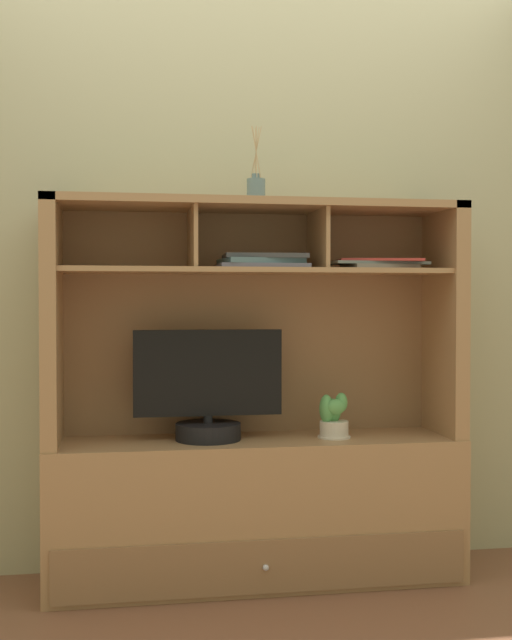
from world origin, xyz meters
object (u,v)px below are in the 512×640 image
(magazine_stack_centre, at_px, (262,262))
(magazine_stack_left, at_px, (378,264))
(media_console, at_px, (256,463))
(potted_orchid, at_px, (333,418))
(diffuser_bottle, at_px, (256,189))
(tv_monitor, at_px, (208,396))

(magazine_stack_centre, bearing_deg, magazine_stack_left, -1.26)
(media_console, height_order, potted_orchid, media_console)
(potted_orchid, xyz_separation_m, diffuser_bottle, (-0.31, 0.03, 0.91))
(magazine_stack_left, relative_size, diffuser_bottle, 1.39)
(tv_monitor, bearing_deg, magazine_stack_centre, -8.14)
(magazine_stack_left, bearing_deg, media_console, 174.52)
(media_console, xyz_separation_m, potted_orchid, (0.31, -0.04, 0.18))
(media_console, xyz_separation_m, magazine_stack_left, (0.49, -0.05, 0.80))
(diffuser_bottle, bearing_deg, media_console, 90.00)
(potted_orchid, height_order, diffuser_bottle, diffuser_bottle)
(media_console, relative_size, potted_orchid, 9.07)
(tv_monitor, relative_size, magazine_stack_centre, 1.67)
(magazine_stack_centre, height_order, diffuser_bottle, diffuser_bottle)
(tv_monitor, distance_m, potted_orchid, 0.51)
(magazine_stack_left, bearing_deg, tv_monitor, 176.61)
(media_console, relative_size, magazine_stack_centre, 4.66)
(tv_monitor, height_order, diffuser_bottle, diffuser_bottle)
(magazine_stack_left, distance_m, magazine_stack_centre, 0.47)
(potted_orchid, distance_m, diffuser_bottle, 0.96)
(potted_orchid, bearing_deg, media_console, 172.59)
(magazine_stack_left, bearing_deg, diffuser_bottle, 176.01)
(magazine_stack_left, distance_m, diffuser_bottle, 0.57)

